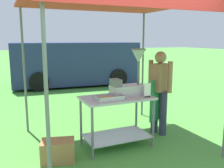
{
  "coord_description": "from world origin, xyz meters",
  "views": [
    {
      "loc": [
        -1.47,
        -2.5,
        1.84
      ],
      "look_at": [
        0.29,
        1.41,
        1.06
      ],
      "focal_mm": 40.12,
      "sensor_mm": 36.0,
      "label": 1
    }
  ],
  "objects_px": {
    "donut_tray": "(109,98)",
    "menu_sign": "(147,91)",
    "van_navy": "(76,63)",
    "donut_cart": "(117,112)",
    "vendor": "(159,89)",
    "stall_canopy": "(115,4)",
    "supply_crate": "(58,151)",
    "donut_fryer": "(130,79)"
  },
  "relations": [
    {
      "from": "donut_fryer",
      "to": "van_navy",
      "type": "distance_m",
      "value": 6.08
    },
    {
      "from": "donut_cart",
      "to": "menu_sign",
      "type": "bearing_deg",
      "value": -24.54
    },
    {
      "from": "menu_sign",
      "to": "stall_canopy",
      "type": "bearing_deg",
      "value": 146.32
    },
    {
      "from": "donut_tray",
      "to": "vendor",
      "type": "height_order",
      "value": "vendor"
    },
    {
      "from": "menu_sign",
      "to": "donut_tray",
      "type": "bearing_deg",
      "value": 170.96
    },
    {
      "from": "menu_sign",
      "to": "supply_crate",
      "type": "relative_size",
      "value": 0.42
    },
    {
      "from": "donut_tray",
      "to": "van_navy",
      "type": "distance_m",
      "value": 6.29
    },
    {
      "from": "donut_tray",
      "to": "van_navy",
      "type": "relative_size",
      "value": 0.09
    },
    {
      "from": "stall_canopy",
      "to": "supply_crate",
      "type": "relative_size",
      "value": 5.06
    },
    {
      "from": "donut_fryer",
      "to": "supply_crate",
      "type": "distance_m",
      "value": 1.65
    },
    {
      "from": "stall_canopy",
      "to": "donut_fryer",
      "type": "height_order",
      "value": "stall_canopy"
    },
    {
      "from": "menu_sign",
      "to": "supply_crate",
      "type": "distance_m",
      "value": 1.72
    },
    {
      "from": "donut_tray",
      "to": "menu_sign",
      "type": "bearing_deg",
      "value": -9.04
    },
    {
      "from": "stall_canopy",
      "to": "donut_fryer",
      "type": "relative_size",
      "value": 3.59
    },
    {
      "from": "stall_canopy",
      "to": "van_navy",
      "type": "height_order",
      "value": "stall_canopy"
    },
    {
      "from": "donut_fryer",
      "to": "menu_sign",
      "type": "relative_size",
      "value": 3.37
    },
    {
      "from": "donut_tray",
      "to": "menu_sign",
      "type": "distance_m",
      "value": 0.67
    },
    {
      "from": "van_navy",
      "to": "donut_tray",
      "type": "bearing_deg",
      "value": -101.27
    },
    {
      "from": "supply_crate",
      "to": "van_navy",
      "type": "bearing_deg",
      "value": 71.33
    },
    {
      "from": "donut_cart",
      "to": "vendor",
      "type": "height_order",
      "value": "vendor"
    },
    {
      "from": "donut_cart",
      "to": "vendor",
      "type": "xyz_separation_m",
      "value": [
        0.99,
        0.19,
        0.29
      ]
    },
    {
      "from": "donut_tray",
      "to": "supply_crate",
      "type": "bearing_deg",
      "value": -178.42
    },
    {
      "from": "donut_cart",
      "to": "vendor",
      "type": "distance_m",
      "value": 1.04
    },
    {
      "from": "menu_sign",
      "to": "vendor",
      "type": "bearing_deg",
      "value": 37.37
    },
    {
      "from": "stall_canopy",
      "to": "vendor",
      "type": "relative_size",
      "value": 1.78
    },
    {
      "from": "menu_sign",
      "to": "donut_fryer",
      "type": "bearing_deg",
      "value": 128.93
    },
    {
      "from": "stall_canopy",
      "to": "donut_cart",
      "type": "bearing_deg",
      "value": -90.0
    },
    {
      "from": "donut_fryer",
      "to": "supply_crate",
      "type": "height_order",
      "value": "donut_fryer"
    },
    {
      "from": "donut_cart",
      "to": "donut_tray",
      "type": "relative_size",
      "value": 2.59
    },
    {
      "from": "stall_canopy",
      "to": "vendor",
      "type": "height_order",
      "value": "stall_canopy"
    },
    {
      "from": "stall_canopy",
      "to": "menu_sign",
      "type": "xyz_separation_m",
      "value": [
        0.47,
        -0.31,
        -1.41
      ]
    },
    {
      "from": "donut_cart",
      "to": "supply_crate",
      "type": "relative_size",
      "value": 2.11
    },
    {
      "from": "donut_cart",
      "to": "menu_sign",
      "type": "distance_m",
      "value": 0.62
    },
    {
      "from": "stall_canopy",
      "to": "donut_tray",
      "type": "distance_m",
      "value": 1.51
    },
    {
      "from": "donut_cart",
      "to": "menu_sign",
      "type": "xyz_separation_m",
      "value": [
        0.47,
        -0.21,
        0.36
      ]
    },
    {
      "from": "donut_cart",
      "to": "menu_sign",
      "type": "relative_size",
      "value": 5.05
    },
    {
      "from": "donut_tray",
      "to": "supply_crate",
      "type": "xyz_separation_m",
      "value": [
        -0.86,
        -0.02,
        -0.73
      ]
    },
    {
      "from": "donut_tray",
      "to": "vendor",
      "type": "bearing_deg",
      "value": 14.08
    },
    {
      "from": "donut_tray",
      "to": "vendor",
      "type": "relative_size",
      "value": 0.29
    },
    {
      "from": "stall_canopy",
      "to": "menu_sign",
      "type": "height_order",
      "value": "stall_canopy"
    },
    {
      "from": "donut_fryer",
      "to": "menu_sign",
      "type": "distance_m",
      "value": 0.37
    },
    {
      "from": "donut_cart",
      "to": "van_navy",
      "type": "relative_size",
      "value": 0.24
    }
  ]
}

